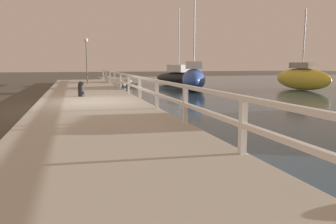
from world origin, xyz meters
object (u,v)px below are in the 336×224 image
(dock_lamp, at_px, (86,49))
(mooring_bollard, at_px, (81,89))
(sailboat_black, at_px, (179,77))
(sailboat_yellow, at_px, (302,78))
(sailboat_blue, at_px, (194,78))

(dock_lamp, bearing_deg, mooring_bollard, -93.96)
(dock_lamp, relative_size, sailboat_black, 0.53)
(mooring_bollard, bearing_deg, sailboat_black, 53.71)
(sailboat_black, bearing_deg, mooring_bollard, -146.45)
(mooring_bollard, height_order, sailboat_black, sailboat_black)
(dock_lamp, height_order, sailboat_yellow, sailboat_yellow)
(mooring_bollard, height_order, sailboat_blue, sailboat_blue)
(sailboat_yellow, bearing_deg, mooring_bollard, -170.91)
(mooring_bollard, distance_m, dock_lamp, 9.59)
(mooring_bollard, relative_size, sailboat_black, 0.11)
(sailboat_blue, bearing_deg, mooring_bollard, -126.12)
(mooring_bollard, height_order, sailboat_yellow, sailboat_yellow)
(dock_lamp, bearing_deg, sailboat_black, 10.58)
(mooring_bollard, relative_size, sailboat_yellow, 0.13)
(dock_lamp, xyz_separation_m, sailboat_blue, (6.22, -4.77, -1.91))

